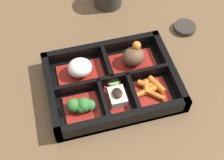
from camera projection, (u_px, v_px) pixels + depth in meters
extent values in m
plane|color=brown|center=(112.00, 87.00, 0.66)|extent=(3.00, 3.00, 0.00)
cube|color=black|center=(112.00, 86.00, 0.66)|extent=(0.27, 0.20, 0.01)
cube|color=black|center=(124.00, 119.00, 0.59)|extent=(0.27, 0.01, 0.04)
cube|color=black|center=(102.00, 49.00, 0.70)|extent=(0.27, 0.01, 0.04)
cube|color=black|center=(51.00, 95.00, 0.63)|extent=(0.01, 0.20, 0.04)
cube|color=black|center=(169.00, 69.00, 0.66)|extent=(0.01, 0.20, 0.04)
cube|color=black|center=(112.00, 82.00, 0.65)|extent=(0.24, 0.01, 0.04)
cube|color=black|center=(103.00, 101.00, 0.62)|extent=(0.01, 0.08, 0.04)
cube|color=black|center=(133.00, 95.00, 0.63)|extent=(0.01, 0.08, 0.04)
cube|color=black|center=(107.00, 66.00, 0.67)|extent=(0.01, 0.08, 0.04)
cube|color=maroon|center=(81.00, 74.00, 0.67)|extent=(0.10, 0.06, 0.01)
ellipsoid|color=silver|center=(80.00, 68.00, 0.65)|extent=(0.05, 0.05, 0.04)
cube|color=maroon|center=(133.00, 63.00, 0.68)|extent=(0.10, 0.06, 0.01)
ellipsoid|color=brown|center=(134.00, 57.00, 0.67)|extent=(0.05, 0.04, 0.04)
sphere|color=orange|center=(137.00, 45.00, 0.65)|extent=(0.02, 0.02, 0.02)
cube|color=maroon|center=(82.00, 108.00, 0.62)|extent=(0.07, 0.06, 0.01)
sphere|color=#2D6B2D|center=(84.00, 104.00, 0.60)|extent=(0.03, 0.03, 0.03)
sphere|color=#2D6B2D|center=(84.00, 106.00, 0.60)|extent=(0.03, 0.03, 0.03)
sphere|color=#2D6B2D|center=(81.00, 108.00, 0.60)|extent=(0.02, 0.02, 0.02)
sphere|color=#2D6B2D|center=(73.00, 105.00, 0.60)|extent=(0.03, 0.03, 0.03)
sphere|color=#2D6B2D|center=(90.00, 105.00, 0.60)|extent=(0.02, 0.02, 0.02)
cube|color=maroon|center=(118.00, 100.00, 0.63)|extent=(0.04, 0.06, 0.01)
cube|color=beige|center=(118.00, 96.00, 0.62)|extent=(0.03, 0.04, 0.02)
ellipsoid|color=black|center=(118.00, 93.00, 0.61)|extent=(0.02, 0.03, 0.01)
cube|color=maroon|center=(152.00, 92.00, 0.64)|extent=(0.07, 0.06, 0.01)
cylinder|color=#D1661E|center=(145.00, 92.00, 0.63)|extent=(0.05, 0.02, 0.01)
cylinder|color=#D1661E|center=(157.00, 85.00, 0.64)|extent=(0.03, 0.05, 0.01)
cylinder|color=#D1661E|center=(146.00, 87.00, 0.63)|extent=(0.02, 0.03, 0.01)
cylinder|color=#D1661E|center=(156.00, 95.00, 0.62)|extent=(0.03, 0.03, 0.01)
cylinder|color=#D1661E|center=(145.00, 85.00, 0.64)|extent=(0.03, 0.03, 0.01)
cube|color=maroon|center=(112.00, 83.00, 0.65)|extent=(0.04, 0.03, 0.01)
cylinder|color=#75A84C|center=(113.00, 82.00, 0.65)|extent=(0.02, 0.02, 0.01)
cylinder|color=#75A84C|center=(115.00, 80.00, 0.65)|extent=(0.02, 0.02, 0.01)
cylinder|color=#75A84C|center=(111.00, 82.00, 0.65)|extent=(0.02, 0.02, 0.01)
cylinder|color=#75A84C|center=(112.00, 83.00, 0.65)|extent=(0.02, 0.02, 0.01)
cylinder|color=#2D2823|center=(185.00, 28.00, 0.76)|extent=(0.05, 0.05, 0.01)
cylinder|color=black|center=(185.00, 26.00, 0.75)|extent=(0.04, 0.04, 0.00)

